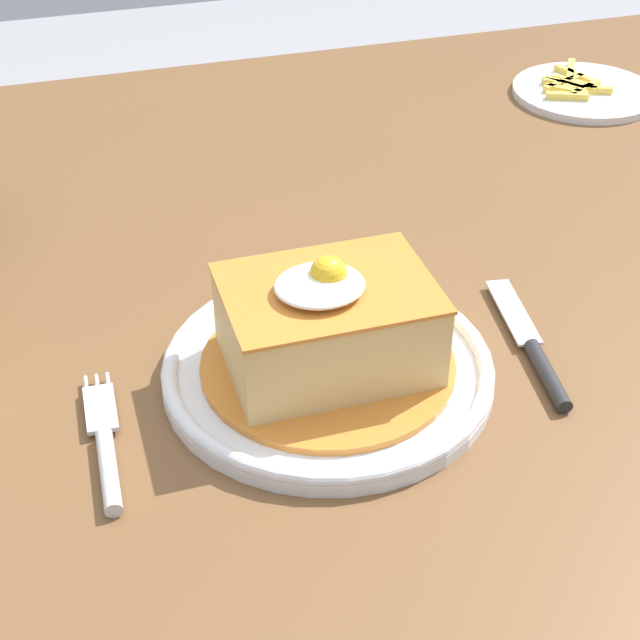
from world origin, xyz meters
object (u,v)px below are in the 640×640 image
object	(u,v)px
main_plate	(328,368)
fork	(106,450)
side_plate_fries	(583,91)
knife	(537,356)

from	to	relation	value
main_plate	fork	size ratio (longest dim) A/B	1.76
main_plate	side_plate_fries	world-z (taller)	main_plate
main_plate	fork	world-z (taller)	main_plate
main_plate	knife	distance (m)	0.16
main_plate	side_plate_fries	bearing A→B (deg)	42.75
main_plate	knife	world-z (taller)	main_plate
main_plate	side_plate_fries	xyz separation A→B (m)	(0.45, 0.42, -0.00)
fork	knife	distance (m)	0.33
main_plate	fork	distance (m)	0.17
side_plate_fries	main_plate	bearing A→B (deg)	-137.25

